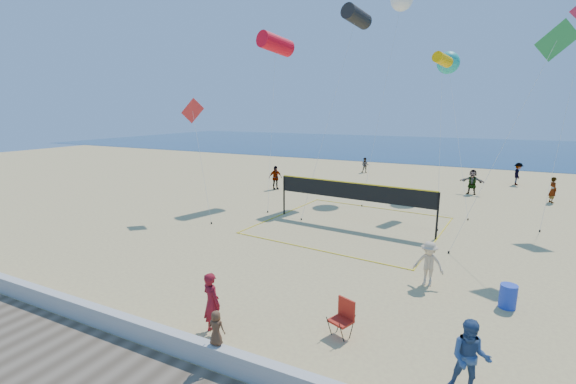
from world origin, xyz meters
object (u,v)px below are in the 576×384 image
at_px(trash_barrel, 508,296).
at_px(volleyball_net, 353,196).
at_px(woman, 212,303).
at_px(camp_chair, 343,315).

bearing_deg(trash_barrel, volleyball_net, 137.78).
height_order(woman, trash_barrel, woman).
xyz_separation_m(trash_barrel, volleyball_net, (-7.24, 6.57, 1.28)).
height_order(woman, camp_chair, woman).
xyz_separation_m(camp_chair, trash_barrel, (4.28, 3.87, -0.22)).
xyz_separation_m(camp_chair, volleyball_net, (-2.96, 10.44, 1.06)).
relative_size(woman, volleyball_net, 0.18).
bearing_deg(woman, trash_barrel, -125.00).
xyz_separation_m(woman, trash_barrel, (7.69, 5.41, -0.53)).
bearing_deg(woman, volleyball_net, -72.26).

